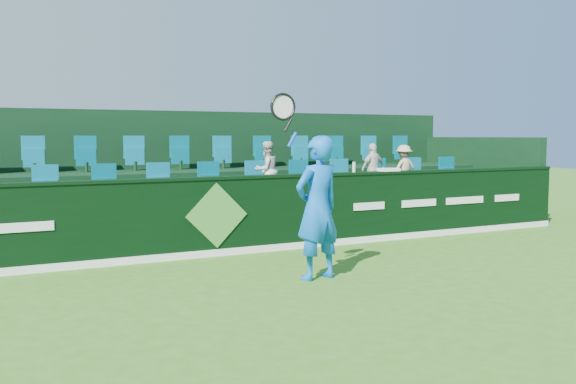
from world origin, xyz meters
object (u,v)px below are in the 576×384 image
spectator_right (404,169)px  drinks_bottle (354,167)px  towel (389,170)px  spectator_left (267,170)px  tennis_player (317,207)px  spectator_middle (373,169)px

spectator_right → drinks_bottle: spectator_right is taller
towel → drinks_bottle: (-0.81, 0.00, 0.07)m
spectator_left → towel: spectator_left is taller
tennis_player → spectator_middle: 4.87m
spectator_middle → drinks_bottle: size_ratio=5.50×
spectator_middle → spectator_right: spectator_middle is taller
tennis_player → spectator_middle: size_ratio=2.49×
spectator_right → towel: 1.67m
spectator_middle → spectator_left: bearing=-8.2°
spectator_left → drinks_bottle: 1.72m
spectator_middle → spectator_right: size_ratio=1.04×
spectator_left → spectator_middle: bearing=166.1°
spectator_right → spectator_left: bearing=-2.1°
tennis_player → spectator_right: size_ratio=2.59×
tennis_player → spectator_left: bearing=76.0°
towel → drinks_bottle: bearing=180.0°
spectator_middle → towel: 1.20m
spectator_left → drinks_bottle: spectator_left is taller
spectator_left → towel: size_ratio=2.90×
spectator_middle → towel: spectator_middle is taller
tennis_player → spectator_left: (0.87, 3.48, 0.33)m
spectator_middle → spectator_right: (0.81, 0.00, -0.02)m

